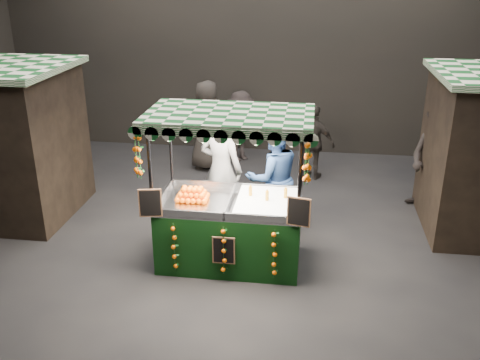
# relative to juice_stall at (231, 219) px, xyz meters

# --- Properties ---
(ground) EXTENTS (12.00, 12.00, 0.00)m
(ground) POSITION_rel_juice_stall_xyz_m (0.01, 0.20, -0.70)
(ground) COLOR black
(ground) RESTS_ON ground
(market_hall) EXTENTS (12.10, 10.10, 5.05)m
(market_hall) POSITION_rel_juice_stall_xyz_m (0.01, 0.20, 2.68)
(market_hall) COLOR black
(market_hall) RESTS_ON ground
(juice_stall) EXTENTS (2.34, 1.37, 2.26)m
(juice_stall) POSITION_rel_juice_stall_xyz_m (0.00, 0.00, 0.00)
(juice_stall) COLOR black
(juice_stall) RESTS_ON ground
(vendor_grey) EXTENTS (0.84, 0.68, 2.01)m
(vendor_grey) POSITION_rel_juice_stall_xyz_m (-0.34, 1.15, 0.30)
(vendor_grey) COLOR gray
(vendor_grey) RESTS_ON ground
(vendor_blue) EXTENTS (1.11, 1.01, 1.86)m
(vendor_blue) POSITION_rel_juice_stall_xyz_m (0.51, 1.10, 0.23)
(vendor_blue) COLOR navy
(vendor_blue) RESTS_ON ground
(shopper_0) EXTENTS (0.61, 0.42, 1.60)m
(shopper_0) POSITION_rel_juice_stall_xyz_m (-3.57, 2.00, 0.10)
(shopper_0) COLOR black
(shopper_0) RESTS_ON ground
(shopper_1) EXTENTS (1.13, 1.13, 1.85)m
(shopper_1) POSITION_rel_juice_stall_xyz_m (3.20, 2.24, 0.23)
(shopper_1) COLOR black
(shopper_1) RESTS_ON ground
(shopper_2) EXTENTS (0.97, 0.70, 1.53)m
(shopper_2) POSITION_rel_juice_stall_xyz_m (1.13, 3.53, 0.06)
(shopper_2) COLOR black
(shopper_2) RESTS_ON ground
(shopper_3) EXTENTS (1.13, 1.12, 1.56)m
(shopper_3) POSITION_rel_juice_stall_xyz_m (-0.47, 4.40, 0.08)
(shopper_3) COLOR black
(shopper_3) RESTS_ON ground
(shopper_4) EXTENTS (0.95, 0.65, 1.89)m
(shopper_4) POSITION_rel_juice_stall_xyz_m (-1.09, 3.79, 0.25)
(shopper_4) COLOR #2B2623
(shopper_4) RESTS_ON ground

